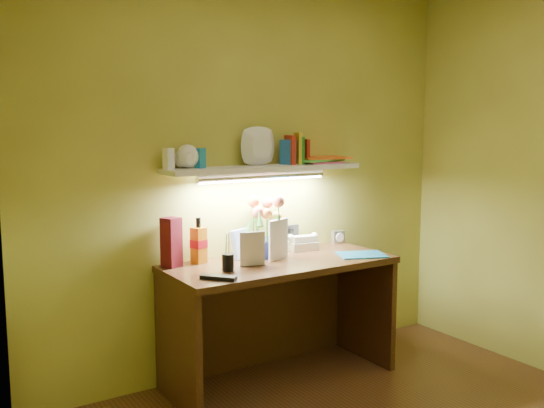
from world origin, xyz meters
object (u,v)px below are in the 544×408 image
at_px(desk, 280,321).
at_px(flower_bouquet, 267,227).
at_px(telephone, 302,241).
at_px(desk_clock, 338,237).
at_px(whisky_bottle, 199,240).

bearing_deg(desk, flower_bouquet, 88.78).
relative_size(telephone, desk_clock, 2.07).
height_order(desk, whisky_bottle, whisky_bottle).
distance_m(desk_clock, whisky_bottle, 1.08).
bearing_deg(telephone, flower_bouquet, -161.53).
relative_size(flower_bouquet, desk_clock, 4.25).
bearing_deg(whisky_bottle, flower_bouquet, -7.80).
relative_size(telephone, whisky_bottle, 0.67).
bearing_deg(flower_bouquet, telephone, 8.30).
height_order(desk, flower_bouquet, flower_bouquet).
bearing_deg(flower_bouquet, whisky_bottle, 172.20).
xyz_separation_m(desk, telephone, (0.30, 0.20, 0.43)).
height_order(telephone, whisky_bottle, whisky_bottle).
distance_m(telephone, desk_clock, 0.34).
bearing_deg(flower_bouquet, desk, -91.22).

